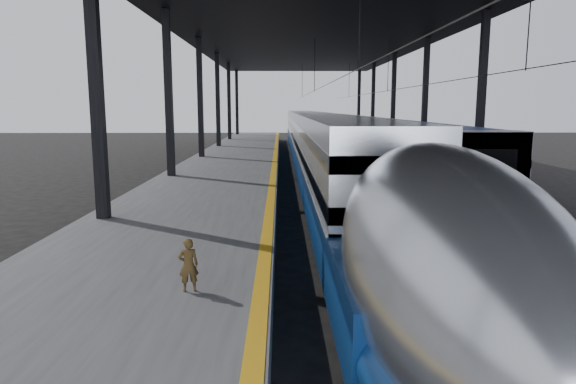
{
  "coord_description": "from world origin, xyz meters",
  "views": [
    {
      "loc": [
        -0.34,
        -10.59,
        4.36
      ],
      "look_at": [
        -0.12,
        3.73,
        2.0
      ],
      "focal_mm": 32.0,
      "sensor_mm": 36.0,
      "label": 1
    }
  ],
  "objects": [
    {
      "name": "tgv_train",
      "position": [
        2.0,
        24.24,
        1.86
      ],
      "size": [
        2.78,
        65.2,
        3.99
      ],
      "color": "silver",
      "rests_on": "ground"
    },
    {
      "name": "child",
      "position": [
        -2.03,
        -1.48,
        1.5
      ],
      "size": [
        0.42,
        0.33,
        1.01
      ],
      "primitive_type": "imported",
      "rotation": [
        0.0,
        0.0,
        3.42
      ],
      "color": "#493518",
      "rests_on": "platform"
    },
    {
      "name": "rails",
      "position": [
        4.5,
        20.0,
        0.08
      ],
      "size": [
        6.52,
        80.0,
        0.16
      ],
      "color": "slate",
      "rests_on": "ground"
    },
    {
      "name": "platform",
      "position": [
        -3.5,
        20.0,
        0.5
      ],
      "size": [
        6.0,
        80.0,
        1.0
      ],
      "primitive_type": "cube",
      "color": "#4C4C4F",
      "rests_on": "ground"
    },
    {
      "name": "ground",
      "position": [
        0.0,
        0.0,
        0.0
      ],
      "size": [
        160.0,
        160.0,
        0.0
      ],
      "primitive_type": "plane",
      "color": "black",
      "rests_on": "ground"
    },
    {
      "name": "canopy",
      "position": [
        1.9,
        20.0,
        9.12
      ],
      "size": [
        18.0,
        75.0,
        9.47
      ],
      "color": "black",
      "rests_on": "ground"
    },
    {
      "name": "yellow_strip",
      "position": [
        -0.7,
        20.0,
        1.0
      ],
      "size": [
        0.3,
        80.0,
        0.01
      ],
      "primitive_type": "cube",
      "color": "gold",
      "rests_on": "platform"
    },
    {
      "name": "second_train",
      "position": [
        7.0,
        34.08,
        1.8
      ],
      "size": [
        2.58,
        56.05,
        3.56
      ],
      "color": "navy",
      "rests_on": "ground"
    }
  ]
}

